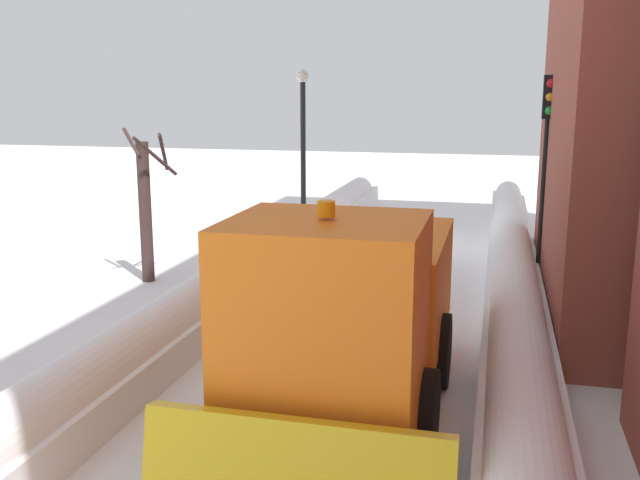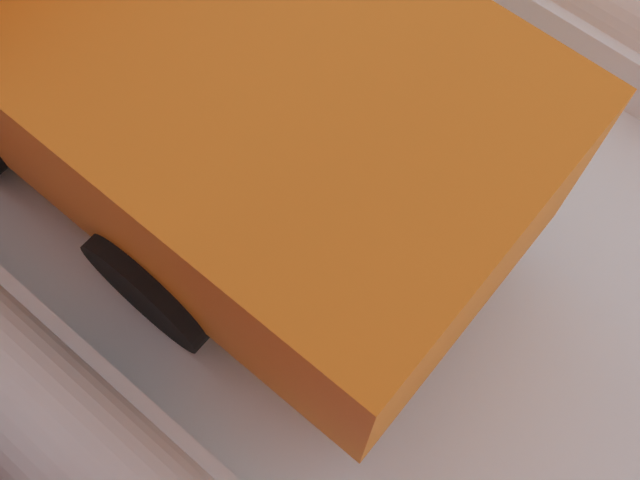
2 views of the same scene
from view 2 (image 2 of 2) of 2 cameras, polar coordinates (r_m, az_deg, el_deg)
name	(u,v)px [view 2 (image 2 of 2)]	position (r m, az deg, el deg)	size (l,w,h in m)	color
ground_plane	(277,149)	(6.62, -3.20, 6.75)	(80.00, 80.00, 0.00)	white
snowbank_left	(9,385)	(5.80, -22.04, -9.92)	(1.10, 36.00, 1.04)	white
plow_truck	(125,22)	(5.63, -14.21, 15.38)	(3.20, 5.98, 3.12)	orange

